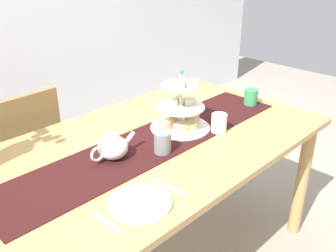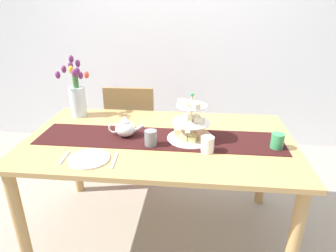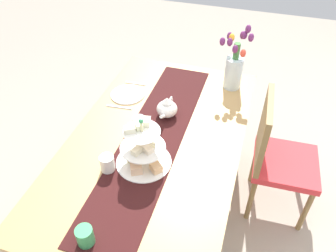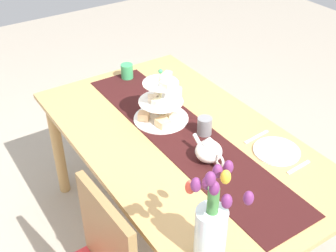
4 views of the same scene
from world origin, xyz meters
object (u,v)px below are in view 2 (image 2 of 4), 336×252
teapot (125,128)px  dining_table (160,151)px  mug_white_text (208,145)px  tiered_cake_stand (191,126)px  tulip_vase (77,95)px  dinner_plate_left (89,159)px  knife_left (114,160)px  fork_left (64,158)px  mug_grey (151,138)px  mug_orange (277,141)px  chair_left (133,128)px

teapot → dining_table: bearing=0.0°
mug_white_text → tiered_cake_stand: bearing=121.6°
tiered_cake_stand → tulip_vase: 0.93m
dinner_plate_left → mug_white_text: size_ratio=2.42×
knife_left → tulip_vase: bearing=124.7°
tiered_cake_stand → fork_left: bearing=-155.2°
mug_grey → mug_orange: (0.75, 0.04, -0.00)m
mug_white_text → tulip_vase: bearing=152.7°
mug_grey → teapot: bearing=148.0°
mug_orange → tiered_cake_stand: bearing=171.6°
knife_left → mug_grey: (0.17, 0.21, 0.05)m
tiered_cake_stand → mug_orange: 0.52m
dining_table → teapot: bearing=180.0°
mug_white_text → mug_orange: 0.42m
dining_table → tulip_vase: (-0.67, 0.34, 0.26)m
dinner_plate_left → fork_left: 0.15m
teapot → mug_orange: teapot is taller
teapot → dinner_plate_left: teapot is taller
chair_left → mug_grey: chair_left is taller
dinner_plate_left → dining_table: bearing=42.3°
teapot → chair_left: bearing=99.7°
dinner_plate_left → mug_orange: mug_orange is taller
dining_table → chair_left: (-0.35, 0.72, -0.16)m
mug_grey → mug_orange: size_ratio=1.00×
tiered_cake_stand → mug_grey: size_ratio=3.20×
dinner_plate_left → mug_white_text: (0.66, 0.16, 0.04)m
tulip_vase → mug_white_text: 1.10m
dinner_plate_left → mug_grey: bearing=33.3°
tiered_cake_stand → tulip_vase: bearing=158.9°
dinner_plate_left → fork_left: bearing=180.0°
mug_grey → mug_orange: 0.76m
dining_table → mug_white_text: 0.37m
chair_left → dinner_plate_left: 1.08m
teapot → fork_left: bearing=-130.6°
mug_grey → mug_white_text: bearing=-8.0°
fork_left → knife_left: size_ratio=0.88×
dinner_plate_left → mug_grey: size_ratio=2.42×
mug_white_text → mug_orange: bearing=12.1°
tiered_cake_stand → fork_left: tiered_cake_stand is taller
dinner_plate_left → chair_left: bearing=89.5°
fork_left → mug_orange: 1.24m
mug_grey → dining_table: bearing=71.7°
dinner_plate_left → mug_orange: (1.07, 0.25, 0.04)m
dinner_plate_left → mug_orange: bearing=13.1°
mug_grey → mug_orange: bearing=3.1°
dining_table → chair_left: size_ratio=1.88×
tiered_cake_stand → knife_left: (-0.41, -0.32, -0.09)m
knife_left → mug_grey: bearing=50.4°
chair_left → mug_white_text: size_ratio=9.58×
teapot → tulip_vase: 0.57m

